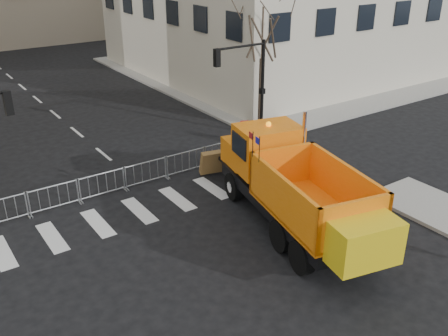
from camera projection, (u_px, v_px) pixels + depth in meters
ground at (239, 266)px, 17.06m from camera, size 120.00×120.00×0.00m
sidewalk_back at (132, 177)px, 23.39m from camera, size 64.00×5.00×0.15m
traffic_light_right at (262, 89)px, 27.44m from camera, size 0.18×0.18×5.40m
crowd_barriers at (125, 178)px, 22.13m from camera, size 12.60×0.60×1.10m
street_tree at (262, 65)px, 28.12m from camera, size 3.00×3.00×7.50m
plow_truck at (295, 186)px, 18.59m from camera, size 5.08×11.01×4.14m
cop_a at (236, 153)px, 23.79m from camera, size 0.79×0.66×1.86m
cop_b at (255, 152)px, 23.92m from camera, size 1.02×0.87×1.86m
cop_c at (240, 151)px, 23.91m from camera, size 1.14×1.09×1.90m
newspaper_box at (245, 131)px, 27.14m from camera, size 0.57×0.55×1.10m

